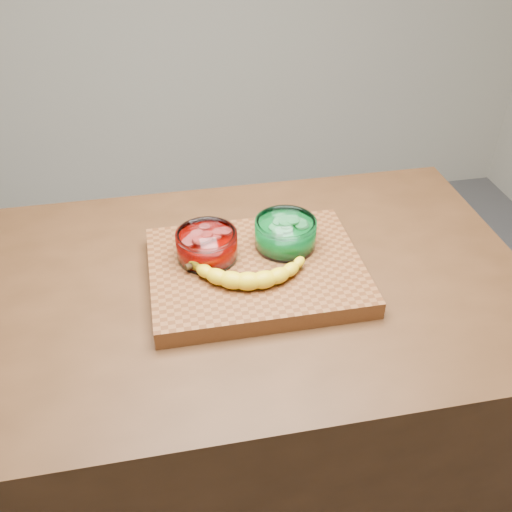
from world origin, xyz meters
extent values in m
plane|color=#535357|center=(0.00, 0.00, 0.00)|extent=(3.50, 3.50, 0.00)
cube|color=#492B15|center=(0.00, 0.00, 0.45)|extent=(1.20, 0.80, 0.90)
cube|color=brown|center=(0.00, 0.00, 0.92)|extent=(0.45, 0.35, 0.04)
cylinder|color=white|center=(-0.10, 0.04, 0.97)|extent=(0.13, 0.13, 0.06)
cylinder|color=#BF0500|center=(-0.10, 0.04, 0.96)|extent=(0.11, 0.11, 0.03)
cylinder|color=#F2534C|center=(-0.10, 0.04, 0.99)|extent=(0.10, 0.10, 0.02)
cylinder|color=white|center=(0.08, 0.05, 0.97)|extent=(0.13, 0.13, 0.06)
cylinder|color=#0D9831|center=(0.08, 0.05, 0.96)|extent=(0.11, 0.11, 0.04)
cylinder|color=#6FEC82|center=(0.08, 0.05, 0.99)|extent=(0.11, 0.11, 0.02)
camera|label=1|loc=(-0.18, -0.94, 1.68)|focal=40.00mm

